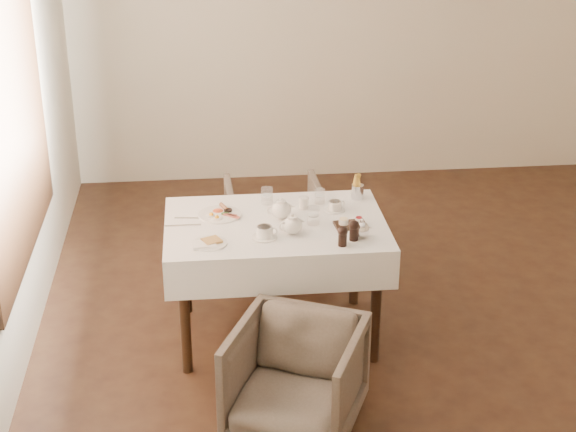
{
  "coord_description": "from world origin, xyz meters",
  "views": [
    {
      "loc": [
        -1.19,
        -4.75,
        2.88
      ],
      "look_at": [
        -0.72,
        -0.19,
        0.82
      ],
      "focal_mm": 55.0,
      "sensor_mm": 36.0,
      "label": 1
    }
  ],
  "objects_px": {
    "armchair_far": "(275,226)",
    "armchair_near": "(296,379)",
    "table": "(276,241)",
    "teapot_centre": "(281,208)",
    "breakfast_plate": "(220,214)"
  },
  "relations": [
    {
      "from": "table",
      "to": "armchair_near",
      "type": "bearing_deg",
      "value": -88.78
    },
    {
      "from": "table",
      "to": "armchair_near",
      "type": "height_order",
      "value": "table"
    },
    {
      "from": "table",
      "to": "teapot_centre",
      "type": "xyz_separation_m",
      "value": [
        0.04,
        0.05,
        0.18
      ]
    },
    {
      "from": "table",
      "to": "armchair_far",
      "type": "xyz_separation_m",
      "value": [
        0.08,
        0.93,
        -0.33
      ]
    },
    {
      "from": "breakfast_plate",
      "to": "teapot_centre",
      "type": "bearing_deg",
      "value": -9.18
    },
    {
      "from": "armchair_near",
      "to": "armchair_far",
      "type": "bearing_deg",
      "value": 112.42
    },
    {
      "from": "teapot_centre",
      "to": "breakfast_plate",
      "type": "bearing_deg",
      "value": 157.18
    },
    {
      "from": "teapot_centre",
      "to": "table",
      "type": "bearing_deg",
      "value": -134.52
    },
    {
      "from": "armchair_far",
      "to": "breakfast_plate",
      "type": "relative_size",
      "value": 2.63
    },
    {
      "from": "armchair_far",
      "to": "armchair_near",
      "type": "bearing_deg",
      "value": 86.24
    },
    {
      "from": "table",
      "to": "armchair_far",
      "type": "height_order",
      "value": "table"
    },
    {
      "from": "armchair_near",
      "to": "armchair_far",
      "type": "distance_m",
      "value": 1.83
    },
    {
      "from": "table",
      "to": "teapot_centre",
      "type": "relative_size",
      "value": 7.79
    },
    {
      "from": "armchair_near",
      "to": "breakfast_plate",
      "type": "distance_m",
      "value": 1.19
    },
    {
      "from": "table",
      "to": "breakfast_plate",
      "type": "height_order",
      "value": "breakfast_plate"
    }
  ]
}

